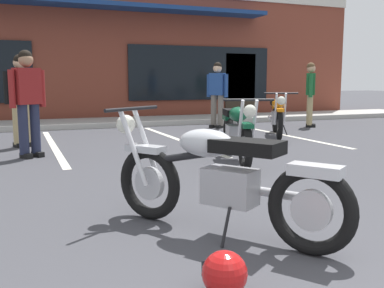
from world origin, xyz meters
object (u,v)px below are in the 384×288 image
object	(u,v)px
motorcycle_black_cruiser	(277,115)
person_in_shorts_foreground	(217,91)
motorcycle_foreground_classic	(219,177)
person_in_black_shirt	(21,95)
motorcycle_red_sportbike	(236,131)
person_by_back_row	(310,91)
person_near_building	(28,97)
helmet_on_pavement	(224,273)

from	to	relation	value
motorcycle_black_cruiser	person_in_shorts_foreground	xyz separation A→B (m)	(-0.49, 2.06, 0.49)
motorcycle_foreground_classic	person_in_black_shirt	world-z (taller)	person_in_black_shirt
person_in_shorts_foreground	motorcycle_foreground_classic	bearing A→B (deg)	-114.83
motorcycle_black_cruiser	motorcycle_red_sportbike	bearing A→B (deg)	-133.02
motorcycle_foreground_classic	person_by_back_row	bearing A→B (deg)	48.99
person_in_black_shirt	person_in_shorts_foreground	xyz separation A→B (m)	(4.71, 1.72, 0.00)
person_in_shorts_foreground	person_near_building	distance (m)	5.50
person_by_back_row	motorcycle_red_sportbike	bearing A→B (deg)	-137.43
motorcycle_foreground_classic	motorcycle_red_sportbike	distance (m)	3.22
motorcycle_red_sportbike	person_near_building	xyz separation A→B (m)	(-2.86, 1.53, 0.49)
person_near_building	motorcycle_foreground_classic	bearing A→B (deg)	-73.71
person_in_shorts_foreground	person_in_black_shirt	bearing A→B (deg)	-159.93
motorcycle_red_sportbike	person_by_back_row	distance (m)	5.61
motorcycle_foreground_classic	person_in_black_shirt	size ratio (longest dim) A/B	1.09
motorcycle_black_cruiser	person_by_back_row	bearing A→B (deg)	36.19
motorcycle_red_sportbike	person_in_shorts_foreground	distance (m)	4.85
motorcycle_black_cruiser	person_in_black_shirt	world-z (taller)	person_in_black_shirt
motorcycle_foreground_classic	person_near_building	distance (m)	4.52
motorcycle_foreground_classic	person_in_shorts_foreground	world-z (taller)	person_in_shorts_foreground
motorcycle_red_sportbike	person_by_back_row	xyz separation A→B (m)	(4.11, 3.78, 0.49)
motorcycle_red_sportbike	motorcycle_black_cruiser	size ratio (longest dim) A/B	1.07
person_by_back_row	person_near_building	xyz separation A→B (m)	(-6.97, -2.25, 0.00)
motorcycle_black_cruiser	person_near_building	size ratio (longest dim) A/B	1.14
helmet_on_pavement	person_in_shorts_foreground	bearing A→B (deg)	65.36
person_in_black_shirt	person_in_shorts_foreground	distance (m)	5.02
person_near_building	person_by_back_row	bearing A→B (deg)	17.89
person_near_building	person_in_black_shirt	bearing A→B (deg)	93.75
motorcycle_foreground_classic	person_in_black_shirt	xyz separation A→B (m)	(-1.34, 5.56, 0.49)
person_in_shorts_foreground	person_by_back_row	bearing A→B (deg)	-16.87
motorcycle_black_cruiser	person_in_shorts_foreground	world-z (taller)	person_in_shorts_foreground
motorcycle_red_sportbike	person_in_black_shirt	size ratio (longest dim) A/B	1.22
person_by_back_row	helmet_on_pavement	distance (m)	9.70
person_by_back_row	person_near_building	bearing A→B (deg)	-162.11
motorcycle_foreground_classic	person_in_shorts_foreground	xyz separation A→B (m)	(3.37, 7.28, 0.49)
person_in_black_shirt	person_by_back_row	xyz separation A→B (m)	(7.05, 1.01, 0.00)
motorcycle_black_cruiser	person_near_building	bearing A→B (deg)	-170.06
motorcycle_red_sportbike	motorcycle_black_cruiser	xyz separation A→B (m)	(2.26, 2.43, 0.00)
person_in_black_shirt	motorcycle_foreground_classic	bearing A→B (deg)	-76.42
person_in_black_shirt	person_near_building	bearing A→B (deg)	-86.25
helmet_on_pavement	person_by_back_row	bearing A→B (deg)	50.83
person_in_shorts_foreground	person_near_building	world-z (taller)	same
motorcycle_foreground_classic	person_by_back_row	distance (m)	8.72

